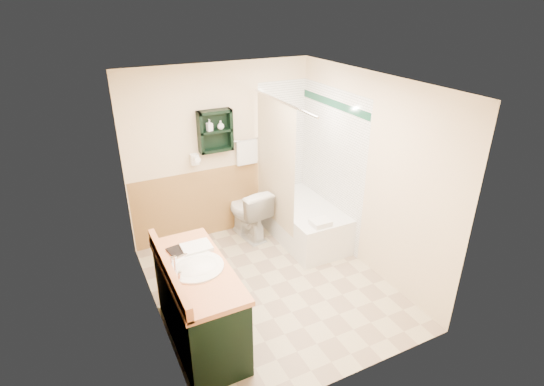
{
  "coord_description": "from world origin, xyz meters",
  "views": [
    {
      "loc": [
        -1.83,
        -3.68,
        3.17
      ],
      "look_at": [
        0.12,
        0.2,
        1.12
      ],
      "focal_mm": 28.0,
      "sensor_mm": 36.0,
      "label": 1
    }
  ],
  "objects_px": {
    "toilet": "(248,213)",
    "vanity_book": "(169,246)",
    "hair_dryer": "(195,159)",
    "wall_shelf": "(215,131)",
    "bathtub": "(303,220)",
    "vanity": "(199,304)",
    "soap_bottle_a": "(210,128)",
    "soap_bottle_b": "(221,126)"
  },
  "relations": [
    {
      "from": "toilet",
      "to": "vanity_book",
      "type": "height_order",
      "value": "vanity_book"
    },
    {
      "from": "hair_dryer",
      "to": "toilet",
      "type": "bearing_deg",
      "value": -20.85
    },
    {
      "from": "wall_shelf",
      "to": "bathtub",
      "type": "relative_size",
      "value": 0.37
    },
    {
      "from": "vanity",
      "to": "bathtub",
      "type": "bearing_deg",
      "value": 33.79
    },
    {
      "from": "vanity",
      "to": "toilet",
      "type": "height_order",
      "value": "vanity"
    },
    {
      "from": "soap_bottle_a",
      "to": "soap_bottle_b",
      "type": "xyz_separation_m",
      "value": [
        0.15,
        0.0,
        0.01
      ]
    },
    {
      "from": "hair_dryer",
      "to": "vanity_book",
      "type": "distance_m",
      "value": 1.76
    },
    {
      "from": "wall_shelf",
      "to": "hair_dryer",
      "type": "relative_size",
      "value": 2.29
    },
    {
      "from": "soap_bottle_a",
      "to": "vanity_book",
      "type": "bearing_deg",
      "value": -122.53
    },
    {
      "from": "hair_dryer",
      "to": "soap_bottle_b",
      "type": "height_order",
      "value": "soap_bottle_b"
    },
    {
      "from": "toilet",
      "to": "soap_bottle_a",
      "type": "relative_size",
      "value": 5.07
    },
    {
      "from": "wall_shelf",
      "to": "vanity",
      "type": "xyz_separation_m",
      "value": [
        -0.89,
        -1.85,
        -1.12
      ]
    },
    {
      "from": "vanity",
      "to": "toilet",
      "type": "relative_size",
      "value": 1.8
    },
    {
      "from": "hair_dryer",
      "to": "soap_bottle_a",
      "type": "relative_size",
      "value": 1.61
    },
    {
      "from": "vanity",
      "to": "vanity_book",
      "type": "bearing_deg",
      "value": 118.18
    },
    {
      "from": "bathtub",
      "to": "soap_bottle_a",
      "type": "xyz_separation_m",
      "value": [
        -1.1,
        0.56,
        1.34
      ]
    },
    {
      "from": "vanity_book",
      "to": "soap_bottle_a",
      "type": "bearing_deg",
      "value": 47.78
    },
    {
      "from": "wall_shelf",
      "to": "soap_bottle_b",
      "type": "distance_m",
      "value": 0.1
    },
    {
      "from": "hair_dryer",
      "to": "toilet",
      "type": "xyz_separation_m",
      "value": [
        0.64,
        -0.24,
        -0.83
      ]
    },
    {
      "from": "vanity",
      "to": "soap_bottle_a",
      "type": "distance_m",
      "value": 2.33
    },
    {
      "from": "vanity_book",
      "to": "wall_shelf",
      "type": "bearing_deg",
      "value": 45.87
    },
    {
      "from": "hair_dryer",
      "to": "toilet",
      "type": "relative_size",
      "value": 0.32
    },
    {
      "from": "soap_bottle_a",
      "to": "toilet",
      "type": "bearing_deg",
      "value": -27.19
    },
    {
      "from": "toilet",
      "to": "vanity_book",
      "type": "xyz_separation_m",
      "value": [
        -1.4,
        -1.33,
        0.6
      ]
    },
    {
      "from": "hair_dryer",
      "to": "soap_bottle_b",
      "type": "bearing_deg",
      "value": -4.57
    },
    {
      "from": "hair_dryer",
      "to": "bathtub",
      "type": "bearing_deg",
      "value": -24.15
    },
    {
      "from": "bathtub",
      "to": "soap_bottle_a",
      "type": "relative_size",
      "value": 10.04
    },
    {
      "from": "toilet",
      "to": "soap_bottle_b",
      "type": "relative_size",
      "value": 6.62
    },
    {
      "from": "toilet",
      "to": "bathtub",
      "type": "bearing_deg",
      "value": 145.33
    },
    {
      "from": "toilet",
      "to": "vanity_book",
      "type": "distance_m",
      "value": 2.02
    },
    {
      "from": "hair_dryer",
      "to": "vanity_book",
      "type": "xyz_separation_m",
      "value": [
        -0.76,
        -1.57,
        -0.23
      ]
    },
    {
      "from": "bathtub",
      "to": "soap_bottle_b",
      "type": "relative_size",
      "value": 13.09
    },
    {
      "from": "hair_dryer",
      "to": "soap_bottle_b",
      "type": "distance_m",
      "value": 0.56
    },
    {
      "from": "wall_shelf",
      "to": "bathtub",
      "type": "bearing_deg",
      "value": -29.03
    },
    {
      "from": "vanity_book",
      "to": "soap_bottle_b",
      "type": "bearing_deg",
      "value": 43.93
    },
    {
      "from": "bathtub",
      "to": "soap_bottle_b",
      "type": "xyz_separation_m",
      "value": [
        -0.95,
        0.56,
        1.35
      ]
    },
    {
      "from": "soap_bottle_a",
      "to": "wall_shelf",
      "type": "bearing_deg",
      "value": 3.7
    },
    {
      "from": "wall_shelf",
      "to": "vanity_book",
      "type": "bearing_deg",
      "value": -124.44
    },
    {
      "from": "hair_dryer",
      "to": "bathtub",
      "type": "relative_size",
      "value": 0.16
    },
    {
      "from": "vanity",
      "to": "bathtub",
      "type": "relative_size",
      "value": 0.91
    },
    {
      "from": "hair_dryer",
      "to": "vanity",
      "type": "relative_size",
      "value": 0.18
    },
    {
      "from": "wall_shelf",
      "to": "soap_bottle_b",
      "type": "height_order",
      "value": "wall_shelf"
    }
  ]
}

